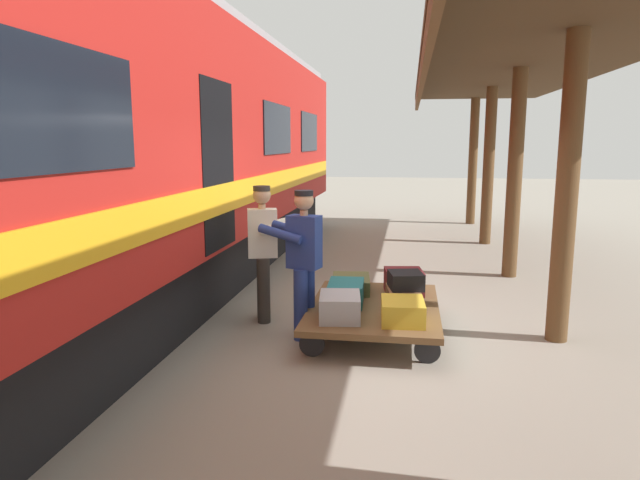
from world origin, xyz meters
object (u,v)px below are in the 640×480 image
object	(u,v)px
porter_in_overalls	(303,259)
luggage_cart	(374,309)
suitcase_brown_leather	(403,298)
suitcase_teal_softside	(346,293)
suitcase_olive_duffel	(351,284)
suitcase_gray_aluminum	(340,307)
train_car	(102,156)
suitcase_yellow_case	(403,311)
suitcase_black_hardshell	(406,280)
porter_by_door	(264,248)
suitcase_maroon_trunk	(404,282)

from	to	relation	value
porter_in_overalls	luggage_cart	bearing A→B (deg)	-161.25
suitcase_brown_leather	suitcase_teal_softside	bearing A→B (deg)	0.00
suitcase_teal_softside	luggage_cart	bearing A→B (deg)	180.00
suitcase_olive_duffel	suitcase_gray_aluminum	bearing A→B (deg)	90.00
train_car	luggage_cart	bearing A→B (deg)	178.87
suitcase_yellow_case	suitcase_gray_aluminum	size ratio (longest dim) A/B	0.99
luggage_cart	suitcase_black_hardshell	bearing A→B (deg)	-174.39
train_car	suitcase_brown_leather	world-z (taller)	train_car
suitcase_yellow_case	suitcase_brown_leather	distance (m)	0.59
suitcase_black_hardshell	porter_by_door	xyz separation A→B (m)	(1.75, -0.23, 0.28)
luggage_cart	suitcase_brown_leather	bearing A→B (deg)	-180.00
train_car	porter_in_overalls	xyz separation A→B (m)	(-2.57, 0.34, -1.14)
suitcase_maroon_trunk	suitcase_black_hardshell	world-z (taller)	suitcase_black_hardshell
suitcase_gray_aluminum	suitcase_maroon_trunk	bearing A→B (deg)	-119.69
train_car	suitcase_maroon_trunk	distance (m)	4.07
suitcase_maroon_trunk	suitcase_gray_aluminum	distance (m)	1.36
suitcase_yellow_case	porter_in_overalls	bearing A→B (deg)	-15.52
suitcase_gray_aluminum	porter_by_door	distance (m)	1.43
suitcase_teal_softside	suitcase_black_hardshell	bearing A→B (deg)	-177.09
train_car	luggage_cart	distance (m)	3.81
suitcase_gray_aluminum	suitcase_black_hardshell	size ratio (longest dim) A/B	1.41
suitcase_olive_duffel	suitcase_black_hardshell	distance (m)	0.91
train_car	suitcase_black_hardshell	bearing A→B (deg)	179.52
suitcase_maroon_trunk	suitcase_brown_leather	distance (m)	0.59
suitcase_olive_duffel	suitcase_black_hardshell	bearing A→B (deg)	141.45
suitcase_yellow_case	suitcase_teal_softside	world-z (taller)	suitcase_teal_softside
luggage_cart	suitcase_brown_leather	world-z (taller)	suitcase_brown_leather
suitcase_maroon_trunk	suitcase_teal_softside	bearing A→B (deg)	41.25
porter_by_door	suitcase_yellow_case	bearing A→B (deg)	153.64
luggage_cart	suitcase_yellow_case	world-z (taller)	suitcase_yellow_case
suitcase_teal_softside	suitcase_gray_aluminum	world-z (taller)	suitcase_gray_aluminum
suitcase_yellow_case	suitcase_olive_duffel	size ratio (longest dim) A/B	0.87
suitcase_teal_softside	porter_in_overalls	xyz separation A→B (m)	(0.47, 0.27, 0.46)
porter_by_door	porter_in_overalls	bearing A→B (deg)	137.42
suitcase_maroon_trunk	suitcase_olive_duffel	xyz separation A→B (m)	(0.67, 0.00, -0.06)
suitcase_gray_aluminum	train_car	bearing A→B (deg)	-12.18
train_car	suitcase_yellow_case	bearing A→B (deg)	169.97
suitcase_teal_softside	train_car	bearing A→B (deg)	-1.26
suitcase_yellow_case	porter_by_door	distance (m)	1.98
luggage_cart	porter_by_door	distance (m)	1.55
train_car	suitcase_teal_softside	size ratio (longest dim) A/B	30.51
suitcase_teal_softside	suitcase_olive_duffel	world-z (taller)	suitcase_teal_softside
luggage_cart	suitcase_maroon_trunk	size ratio (longest dim) A/B	4.37
suitcase_olive_duffel	porter_by_door	xyz separation A→B (m)	(1.05, 0.32, 0.49)
suitcase_maroon_trunk	suitcase_olive_duffel	world-z (taller)	suitcase_maroon_trunk
suitcase_maroon_trunk	suitcase_olive_duffel	bearing A→B (deg)	0.00
luggage_cart	suitcase_teal_softside	world-z (taller)	suitcase_teal_softside
suitcase_gray_aluminum	suitcase_olive_duffel	bearing A→B (deg)	-90.00
train_car	porter_in_overalls	distance (m)	2.83
train_car	suitcase_olive_duffel	size ratio (longest dim) A/B	27.88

